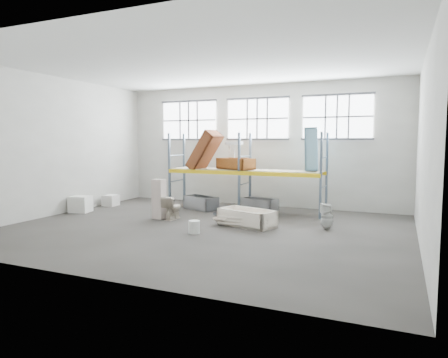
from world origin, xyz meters
The scene contains 34 objects.
floor centered at (0.00, 0.00, -0.05)m, with size 12.00×10.00×0.10m, color #49443F.
ceiling centered at (0.00, 0.00, 5.05)m, with size 12.00×10.00×0.10m, color silver.
wall_back centered at (0.00, 5.05, 2.50)m, with size 12.00×0.10×5.00m, color #A5A39A.
wall_front centered at (0.00, -5.05, 2.50)m, with size 12.00×0.10×5.00m, color #9D9B92.
wall_left centered at (-6.05, 0.00, 2.50)m, with size 0.10×10.00×5.00m, color beige.
wall_right centered at (6.05, 0.00, 2.50)m, with size 0.10×10.00×5.00m, color #ACA99F.
window_left centered at (-3.20, 4.94, 3.60)m, with size 2.60×0.04×1.60m, color white.
window_mid centered at (0.00, 4.94, 3.60)m, with size 2.60×0.04×1.60m, color white.
window_right centered at (3.20, 4.94, 3.60)m, with size 2.60×0.04×1.60m, color white.
rack_upright_la centered at (-3.00, 2.90, 1.50)m, with size 0.08×0.08×3.00m, color slate.
rack_upright_lb centered at (-3.00, 4.10, 1.50)m, with size 0.08×0.08×3.00m, color slate.
rack_upright_ma centered at (0.00, 2.90, 1.50)m, with size 0.08×0.08×3.00m, color slate.
rack_upright_mb centered at (0.00, 4.10, 1.50)m, with size 0.08×0.08×3.00m, color slate.
rack_upright_ra centered at (3.00, 2.90, 1.50)m, with size 0.08×0.08×3.00m, color slate.
rack_upright_rb centered at (3.00, 4.10, 1.50)m, with size 0.08×0.08×3.00m, color slate.
rack_beam_front centered at (0.00, 2.90, 1.50)m, with size 6.00×0.10×0.14m, color yellow.
rack_beam_back centered at (0.00, 4.10, 1.50)m, with size 6.00×0.10×0.14m, color yellow.
shelf_deck centered at (0.00, 3.50, 1.58)m, with size 5.90×1.10×0.03m, color gray.
wet_patch centered at (0.00, 2.70, 0.00)m, with size 1.80×1.80×0.00m, color black.
bathtub_beige centered at (1.08, 0.85, 0.27)m, with size 1.81×0.85×0.53m, color white, non-canonical shape.
cistern_spare centered at (1.37, 0.67, 0.28)m, with size 0.37×0.18×0.35m, color beige.
sink_in_tub centered at (0.27, 0.55, 0.16)m, with size 0.47×0.47×0.16m, color beige.
toilet_beige centered at (-1.66, 0.86, 0.40)m, with size 0.45×0.79×0.81m, color beige.
cistern_tall centered at (-2.14, 0.77, 0.69)m, with size 0.44×0.29×1.38m, color beige.
toilet_white centered at (3.49, 1.35, 0.40)m, with size 0.36×0.37×0.81m, color silver.
steel_tub_left centered at (-1.68, 3.07, 0.26)m, with size 1.42×0.66×0.52m, color #A2A4AA, non-canonical shape.
steel_tub_right centered at (0.56, 3.66, 0.24)m, with size 1.33×0.62×0.49m, color #A6A8AD, non-canonical shape.
rust_tub_flat centered at (-0.35, 3.41, 1.82)m, with size 1.50×0.70×0.42m, color #96531F, non-canonical shape.
rust_tub_tilted centered at (-1.61, 3.27, 2.29)m, with size 1.69×0.79×0.47m, color brown, non-canonical shape.
sink_on_shelf centered at (-0.37, 3.32, 2.09)m, with size 0.70×0.54×0.62m, color white.
blue_tub_upright centered at (2.50, 3.68, 2.40)m, with size 1.55×0.73×0.44m, color #79ADC8, non-canonical shape.
bucket centered at (0.04, -0.75, 0.19)m, with size 0.32×0.32×0.38m, color silver.
carton_near centered at (-5.58, 0.69, 0.31)m, with size 0.71×0.61×0.61m, color silver.
carton_far centered at (-5.55, 2.38, 0.22)m, with size 0.53×0.53×0.45m, color silver.
Camera 1 is at (5.47, -11.02, 2.67)m, focal length 32.43 mm.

